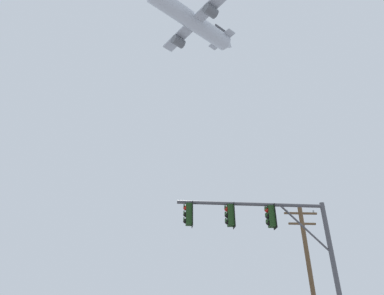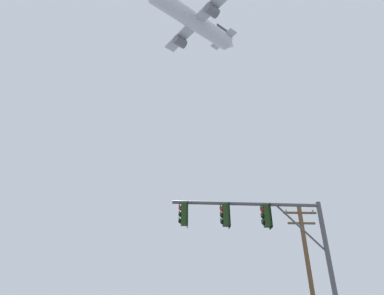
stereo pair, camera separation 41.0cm
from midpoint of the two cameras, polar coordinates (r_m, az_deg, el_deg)
signal_pole_near at (r=14.62m, az=12.08°, el=-13.91°), size 6.46×0.58×6.07m
utility_pole at (r=23.01m, az=18.80°, el=-18.79°), size 2.20×0.28×8.48m
airplane at (r=70.28m, az=-0.29°, el=20.76°), size 20.00×16.11×6.23m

